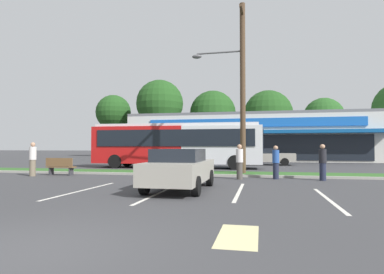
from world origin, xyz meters
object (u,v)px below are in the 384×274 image
(car_0, at_px, (180,169))
(pedestrian_by_pole, at_px, (33,159))
(city_bus, at_px, (177,144))
(pedestrian_far, at_px, (276,162))
(car_1, at_px, (266,156))
(pedestrian_near_bench, at_px, (323,162))
(pedestrian_mid, at_px, (240,162))
(bus_stop_bench, at_px, (60,166))
(car_2, at_px, (142,156))
(utility_pole, at_px, (240,83))

(car_0, bearing_deg, pedestrian_by_pole, 67.38)
(city_bus, relative_size, pedestrian_far, 7.72)
(city_bus, relative_size, car_1, 2.61)
(pedestrian_near_bench, bearing_deg, pedestrian_mid, -89.96)
(bus_stop_bench, bearing_deg, car_2, -89.54)
(city_bus, relative_size, car_0, 2.79)
(bus_stop_bench, bearing_deg, pedestrian_near_bench, 179.97)
(car_2, xyz_separation_m, pedestrian_mid, (9.86, -12.96, 0.12))
(bus_stop_bench, xyz_separation_m, car_0, (7.90, -4.54, 0.27))
(bus_stop_bench, distance_m, car_0, 9.12)
(bus_stop_bench, distance_m, pedestrian_far, 11.48)
(car_2, distance_m, pedestrian_far, 17.02)
(bus_stop_bench, relative_size, car_2, 0.36)
(utility_pole, bearing_deg, bus_stop_bench, -167.52)
(pedestrian_near_bench, bearing_deg, car_0, -54.11)
(car_1, distance_m, pedestrian_far, 12.43)
(car_2, bearing_deg, city_bus, -48.52)
(car_2, bearing_deg, bus_stop_bench, -89.54)
(utility_pole, height_order, car_0, utility_pole)
(car_1, distance_m, pedestrian_mid, 12.98)
(car_1, distance_m, car_2, 11.26)
(car_2, distance_m, pedestrian_near_bench, 18.70)
(pedestrian_far, bearing_deg, car_1, 132.21)
(pedestrian_mid, bearing_deg, pedestrian_near_bench, 56.38)
(utility_pole, distance_m, pedestrian_near_bench, 6.18)
(car_0, xyz_separation_m, pedestrian_far, (3.57, 4.82, 0.04))
(car_0, height_order, pedestrian_mid, pedestrian_mid)
(pedestrian_mid, bearing_deg, city_bus, 177.45)
(utility_pole, xyz_separation_m, car_0, (-1.75, -6.68, -4.35))
(utility_pole, height_order, bus_stop_bench, utility_pole)
(car_2, relative_size, pedestrian_by_pole, 2.46)
(car_0, relative_size, pedestrian_far, 2.77)
(city_bus, bearing_deg, car_2, 130.21)
(city_bus, xyz_separation_m, car_2, (-4.78, 5.41, -1.04))
(bus_stop_bench, bearing_deg, car_0, 150.11)
(car_1, xyz_separation_m, pedestrian_far, (0.31, -12.43, 0.06))
(city_bus, relative_size, pedestrian_near_bench, 7.43)
(utility_pole, xyz_separation_m, pedestrian_by_pole, (-10.78, -2.92, -4.22))
(city_bus, distance_m, car_1, 8.47)
(pedestrian_by_pole, bearing_deg, city_bus, 166.49)
(pedestrian_by_pole, relative_size, pedestrian_far, 1.11)
(utility_pole, distance_m, pedestrian_by_pole, 11.94)
(pedestrian_mid, height_order, pedestrian_far, pedestrian_mid)
(car_2, distance_m, pedestrian_by_pole, 13.58)
(car_0, distance_m, pedestrian_far, 6.00)
(bus_stop_bench, relative_size, pedestrian_mid, 0.95)
(car_2, relative_size, pedestrian_mid, 2.64)
(pedestrian_mid, relative_size, pedestrian_far, 1.04)
(utility_pole, bearing_deg, car_2, 132.56)
(pedestrian_by_pole, distance_m, pedestrian_mid, 10.90)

